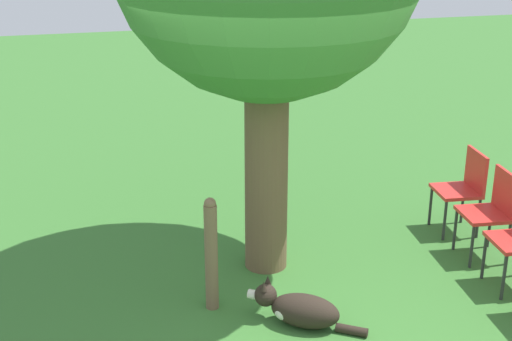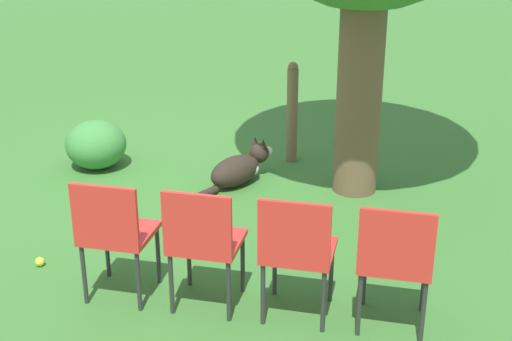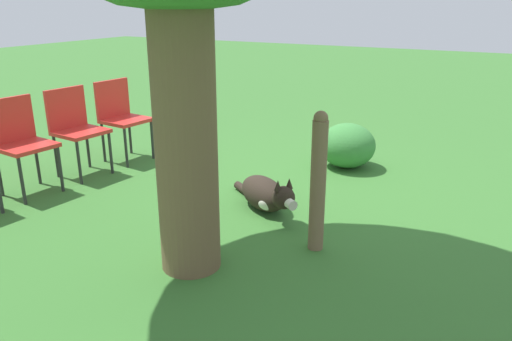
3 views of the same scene
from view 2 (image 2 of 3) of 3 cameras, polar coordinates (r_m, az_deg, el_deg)
name	(u,v)px [view 2 (image 2 of 3)]	position (r m, az deg, el deg)	size (l,w,h in m)	color
ground_plane	(246,187)	(6.54, -0.84, -1.29)	(30.00, 30.00, 0.00)	#38702D
dog	(239,169)	(6.57, -1.36, 0.15)	(0.87, 0.64, 0.37)	#2D231C
fence_post	(292,112)	(6.98, 2.91, 4.69)	(0.11, 0.11, 1.01)	brown
red_chair_0	(114,230)	(4.71, -11.30, -4.69)	(0.47, 0.48, 0.87)	red
red_chair_1	(203,239)	(4.52, -4.25, -5.45)	(0.47, 0.48, 0.87)	red
red_chair_2	(297,248)	(4.41, 3.28, -6.18)	(0.47, 0.48, 0.87)	red
red_chair_3	(395,257)	(4.38, 11.09, -6.82)	(0.47, 0.48, 0.87)	red
tennis_ball	(40,262)	(5.46, -16.90, -6.99)	(0.07, 0.07, 0.07)	#CCE033
low_shrub	(96,144)	(7.08, -12.68, 2.05)	(0.58, 0.58, 0.47)	#3D843D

